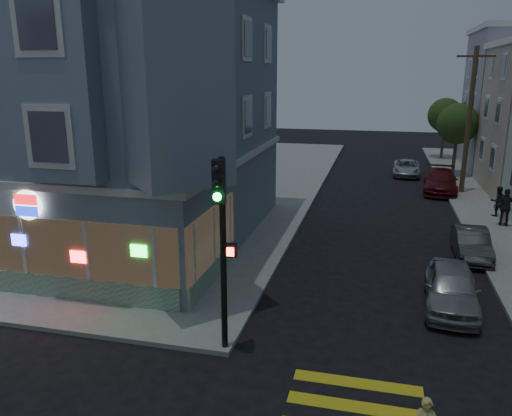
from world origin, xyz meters
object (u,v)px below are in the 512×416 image
at_px(pedestrian_b, 506,207).
at_px(parked_car_a, 451,288).
at_px(street_tree_near, 458,124).
at_px(traffic_signal, 222,224).
at_px(fire_hydrant, 504,216).
at_px(parked_car_d, 407,168).
at_px(parked_car_b, 471,243).
at_px(pedestrian_a, 498,201).
at_px(utility_pole, 469,119).
at_px(parked_car_c, 440,181).
at_px(street_tree_far, 445,115).

relative_size(pedestrian_b, parked_car_a, 0.45).
height_order(street_tree_near, pedestrian_b, street_tree_near).
bearing_deg(traffic_signal, fire_hydrant, 41.83).
height_order(traffic_signal, fire_hydrant, traffic_signal).
bearing_deg(parked_car_d, parked_car_b, -81.72).
height_order(street_tree_near, pedestrian_a, street_tree_near).
xyz_separation_m(utility_pole, parked_car_c, (-1.30, 0.24, -4.06)).
height_order(street_tree_far, parked_car_c, street_tree_far).
xyz_separation_m(pedestrian_b, parked_car_c, (-2.30, 7.59, -0.36)).
xyz_separation_m(utility_pole, street_tree_far, (0.20, 14.00, -0.86)).
distance_m(street_tree_near, fire_hydrant, 13.56).
height_order(pedestrian_b, parked_car_d, pedestrian_b).
relative_size(street_tree_far, parked_car_a, 1.28).
xyz_separation_m(parked_car_a, parked_car_d, (-0.48, 22.75, -0.12)).
height_order(parked_car_d, fire_hydrant, parked_car_d).
height_order(street_tree_near, traffic_signal, traffic_signal).
height_order(utility_pole, street_tree_near, utility_pole).
distance_m(parked_car_c, fire_hydrant, 7.71).
relative_size(pedestrian_a, traffic_signal, 0.30).
distance_m(street_tree_near, pedestrian_a, 11.91).
distance_m(pedestrian_b, parked_car_a, 10.64).
xyz_separation_m(parked_car_a, fire_hydrant, (3.72, 10.19, -0.10)).
height_order(utility_pole, traffic_signal, utility_pole).
relative_size(pedestrian_b, traffic_signal, 0.35).
relative_size(utility_pole, pedestrian_b, 4.77).
relative_size(street_tree_near, parked_car_c, 1.05).
relative_size(utility_pole, parked_car_a, 2.17).
distance_m(street_tree_far, fire_hydrant, 21.40).
bearing_deg(parked_car_d, parked_car_c, -67.85).
xyz_separation_m(street_tree_near, parked_car_a, (-2.92, -23.31, -3.23)).
height_order(utility_pole, fire_hydrant, utility_pole).
distance_m(pedestrian_a, traffic_signal, 19.45).
bearing_deg(fire_hydrant, pedestrian_a, 90.00).
bearing_deg(parked_car_c, pedestrian_a, -63.26).
height_order(pedestrian_a, parked_car_b, pedestrian_a).
relative_size(parked_car_a, parked_car_c, 0.82).
bearing_deg(fire_hydrant, street_tree_far, 92.17).
height_order(pedestrian_a, pedestrian_b, pedestrian_b).
height_order(pedestrian_b, traffic_signal, traffic_signal).
relative_size(street_tree_near, parked_car_a, 1.28).
height_order(parked_car_a, parked_car_d, parked_car_a).
height_order(street_tree_far, parked_car_d, street_tree_far).
height_order(pedestrian_a, fire_hydrant, pedestrian_a).
bearing_deg(parked_car_a, pedestrian_b, 73.56).
height_order(parked_car_b, fire_hydrant, parked_car_b).
relative_size(parked_car_d, traffic_signal, 0.79).
bearing_deg(street_tree_near, parked_car_c, -104.59).
distance_m(parked_car_b, parked_car_d, 17.65).
bearing_deg(parked_car_d, street_tree_far, 70.48).
xyz_separation_m(utility_pole, street_tree_near, (0.20, 6.00, -0.86)).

